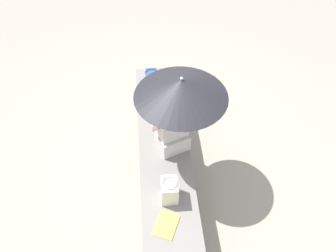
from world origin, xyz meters
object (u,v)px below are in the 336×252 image
object	(u,v)px
tote_bag_canvas	(152,81)
handbag_black	(170,190)
person_seated	(173,124)
magazine	(166,225)
parasol	(181,88)

from	to	relation	value
tote_bag_canvas	handbag_black	bearing A→B (deg)	-177.12
person_seated	tote_bag_canvas	size ratio (longest dim) A/B	3.02
magazine	tote_bag_canvas	bearing A→B (deg)	24.84
tote_bag_canvas	magazine	size ratio (longest dim) A/B	1.07
handbag_black	magazine	xyz separation A→B (m)	(-0.31, 0.06, -0.13)
parasol	handbag_black	xyz separation A→B (m)	(-0.64, 0.17, -0.82)
handbag_black	person_seated	bearing A→B (deg)	-8.10
handbag_black	tote_bag_canvas	distance (m)	1.72
parasol	tote_bag_canvas	distance (m)	1.37
parasol	handbag_black	world-z (taller)	parasol
person_seated	parasol	bearing A→B (deg)	-122.27
parasol	tote_bag_canvas	bearing A→B (deg)	13.34
parasol	handbag_black	size ratio (longest dim) A/B	3.74
magazine	person_seated	bearing A→B (deg)	15.13
person_seated	tote_bag_canvas	world-z (taller)	person_seated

